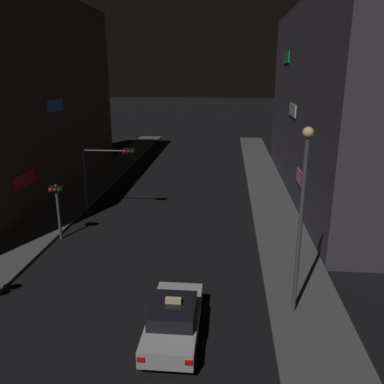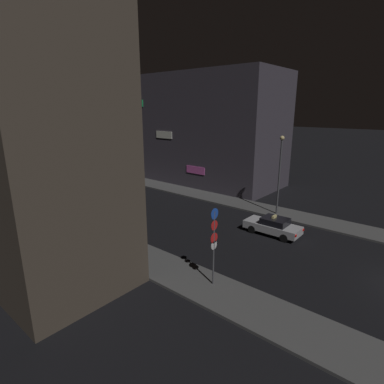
% 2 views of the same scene
% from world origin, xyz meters
% --- Properties ---
extents(sidewalk_left, '(3.08, 57.07, 0.16)m').
position_xyz_m(sidewalk_left, '(-7.30, 26.54, 0.08)').
color(sidewalk_left, '#4C4C4C').
rests_on(sidewalk_left, ground_plane).
extents(sidewalk_right, '(3.08, 57.07, 0.16)m').
position_xyz_m(sidewalk_right, '(7.30, 26.54, 0.08)').
color(sidewalk_right, '#4C4C4C').
rests_on(sidewalk_right, ground_plane).
extents(building_facade_left, '(6.63, 28.17, 15.04)m').
position_xyz_m(building_facade_left, '(-12.12, 26.08, 7.52)').
color(building_facade_left, '#473D33').
rests_on(building_facade_left, ground_plane).
extents(building_facade_right, '(9.66, 26.40, 14.14)m').
position_xyz_m(building_facade_right, '(13.63, 28.30, 7.07)').
color(building_facade_right, '#3D3842').
rests_on(building_facade_right, ground_plane).
extents(taxi, '(1.82, 4.45, 1.62)m').
position_xyz_m(taxi, '(2.18, 9.50, 0.74)').
color(taxi, '#B7B7BC').
rests_on(taxi, ground_plane).
extents(traffic_light_overhead, '(3.60, 0.42, 4.62)m').
position_xyz_m(traffic_light_overhead, '(-4.10, 22.09, 3.38)').
color(traffic_light_overhead, '#47474C').
rests_on(traffic_light_overhead, ground_plane).
extents(traffic_light_left_kerb, '(0.80, 0.42, 3.26)m').
position_xyz_m(traffic_light_left_kerb, '(-5.51, 17.68, 2.37)').
color(traffic_light_left_kerb, '#47474C').
rests_on(traffic_light_left_kerb, ground_plane).
extents(street_lamp_near_block, '(0.40, 0.40, 7.30)m').
position_xyz_m(street_lamp_near_block, '(6.73, 11.30, 4.59)').
color(street_lamp_near_block, '#47474C').
rests_on(street_lamp_near_block, sidewalk_right).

